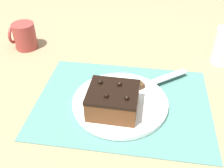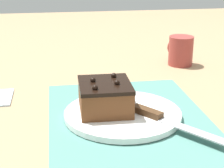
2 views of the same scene
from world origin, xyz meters
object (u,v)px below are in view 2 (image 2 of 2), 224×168
Objects in this scene: chocolate_cake at (105,96)px; serving_knife at (162,118)px; cake_plate at (123,114)px; coffee_mug at (180,51)px.

chocolate_cake reaches higher than serving_knife.
cake_plate is 0.45m from coffee_mug.
serving_knife is 0.46m from coffee_mug.
coffee_mug reaches higher than serving_knife.
coffee_mug is (0.37, -0.25, 0.04)m from cake_plate.
chocolate_cake is at bearing -71.00° from serving_knife.
coffee_mug is at bearing -34.45° from cake_plate.
cake_plate is at bearing -76.66° from serving_knife.
chocolate_cake is 0.64× the size of serving_knife.
chocolate_cake is 1.36× the size of coffee_mug.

